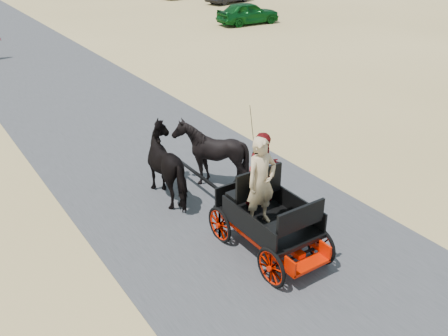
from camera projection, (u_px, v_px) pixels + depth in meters
ground at (335, 301)px, 8.85m from camera, size 140.00×140.00×0.00m
road at (335, 301)px, 8.85m from camera, size 6.00×140.00×0.01m
carriage at (268, 235)px, 10.06m from camera, size 1.30×2.40×0.72m
horse_left at (172, 165)px, 11.77m from camera, size 0.91×2.01×1.70m
horse_right at (211, 154)px, 12.32m from camera, size 1.37×1.54×1.70m
driver_man at (261, 182)px, 9.42m from camera, size 0.66×0.43×1.80m
passenger_woman at (264, 169)px, 10.13m from camera, size 0.77×0.60×1.58m
car_a at (248, 13)px, 30.75m from camera, size 4.06×1.91×1.34m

